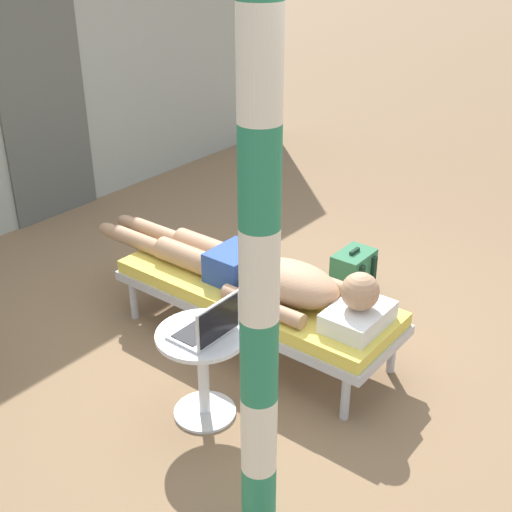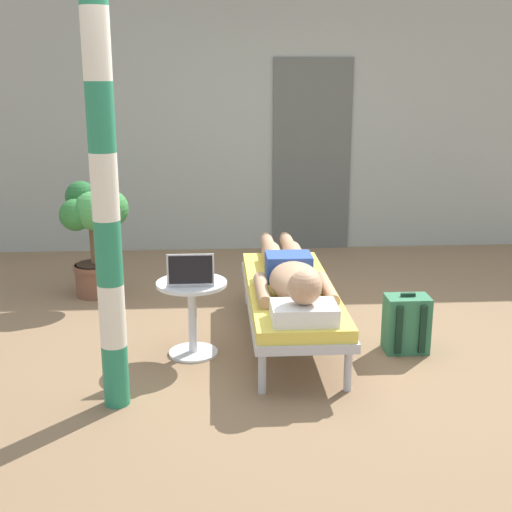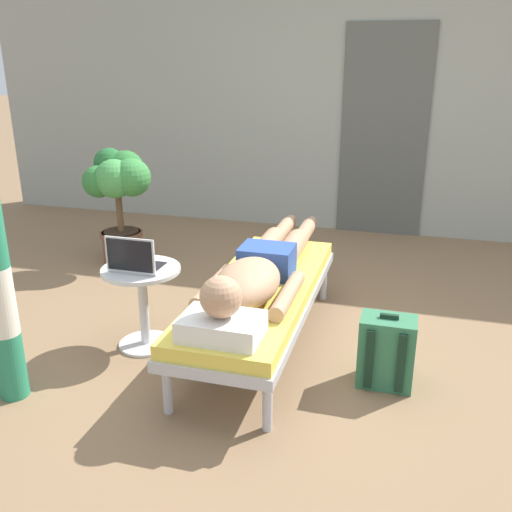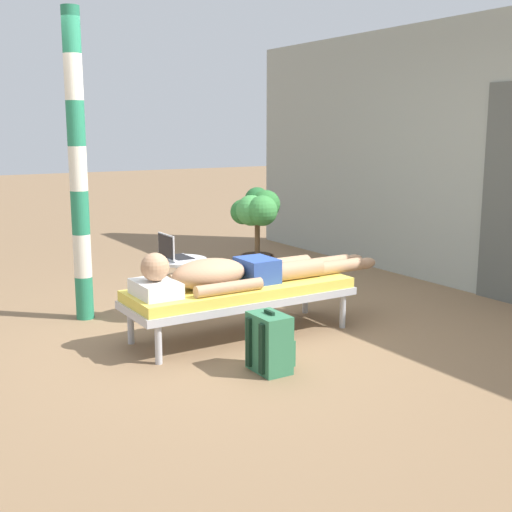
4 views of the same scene
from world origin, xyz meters
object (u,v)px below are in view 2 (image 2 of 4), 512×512
at_px(lounge_chair, 291,295).
at_px(porch_post, 105,187).
at_px(person_reclining, 292,274).
at_px(laptop, 191,276).
at_px(side_table, 192,305).
at_px(backpack, 406,324).
at_px(potted_plant, 94,223).

xyz_separation_m(lounge_chair, porch_post, (-1.13, -0.90, 0.95)).
xyz_separation_m(person_reclining, laptop, (-0.70, -0.21, 0.07)).
relative_size(side_table, backpack, 1.23).
bearing_deg(side_table, backpack, -1.28).
bearing_deg(lounge_chair, person_reclining, -90.00).
xyz_separation_m(laptop, porch_post, (-0.43, -0.65, 0.71)).
xyz_separation_m(potted_plant, porch_post, (0.43, -2.02, 0.64)).
height_order(side_table, backpack, side_table).
relative_size(side_table, laptop, 1.69).
height_order(lounge_chair, potted_plant, potted_plant).
relative_size(lounge_chair, backpack, 4.34).
bearing_deg(backpack, person_reclining, 166.05).
distance_m(lounge_chair, backpack, 0.83).
bearing_deg(potted_plant, laptop, -57.81).
xyz_separation_m(side_table, laptop, (0.00, -0.05, 0.23)).
distance_m(laptop, potted_plant, 1.62).
height_order(backpack, porch_post, porch_post).
bearing_deg(lounge_chair, porch_post, -141.23).
relative_size(backpack, porch_post, 0.16).
relative_size(person_reclining, backpack, 5.12).
bearing_deg(lounge_chair, side_table, -163.94).
bearing_deg(potted_plant, person_reclining, -36.53).
distance_m(laptop, backpack, 1.53).
bearing_deg(porch_post, lounge_chair, 38.77).
bearing_deg(porch_post, laptop, 56.68).
relative_size(person_reclining, porch_post, 0.84).
relative_size(lounge_chair, laptop, 5.94).
height_order(person_reclining, porch_post, porch_post).
bearing_deg(side_table, porch_post, -121.36).
bearing_deg(porch_post, backpack, 19.33).
distance_m(side_table, laptop, 0.23).
xyz_separation_m(person_reclining, side_table, (-0.70, -0.16, -0.16)).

